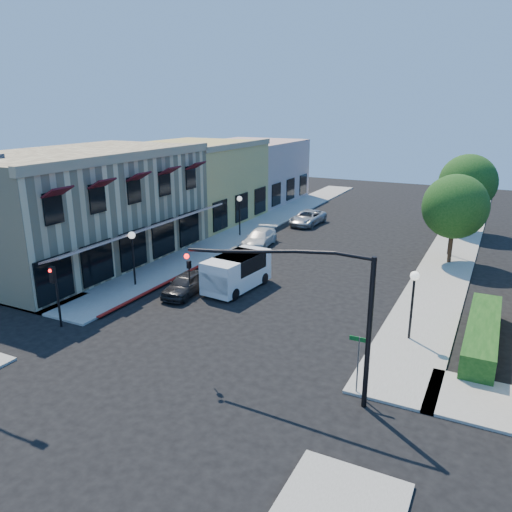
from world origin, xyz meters
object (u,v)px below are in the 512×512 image
at_px(street_name_sign, 358,356).
at_px(lamppost_right_near, 414,288).
at_px(street_tree_b, 468,183).
at_px(parked_car_d, 308,218).
at_px(signal_mast_arm, 315,298).
at_px(street_tree_a, 455,207).
at_px(secondary_signal, 55,285).
at_px(parked_car_c, 260,238).
at_px(lamppost_right_far, 451,221).
at_px(lamppost_left_far, 240,206).
at_px(parked_car_b, 237,257).
at_px(white_van, 236,270).
at_px(parked_car_a, 185,284).
at_px(lamppost_left_near, 132,245).

relative_size(street_name_sign, lamppost_right_near, 0.70).
distance_m(street_tree_b, lamppost_right_near, 24.07).
distance_m(lamppost_right_near, parked_car_d, 24.85).
bearing_deg(signal_mast_arm, street_tree_a, 81.83).
distance_m(street_tree_a, secondary_signal, 26.64).
bearing_deg(parked_car_c, street_tree_a, 1.24).
relative_size(lamppost_right_far, parked_car_c, 0.77).
height_order(signal_mast_arm, lamppost_left_far, signal_mast_arm).
distance_m(lamppost_right_near, parked_car_c, 18.62).
xyz_separation_m(parked_car_b, parked_car_d, (0.00, 14.14, 0.10)).
xyz_separation_m(street_name_sign, parked_car_d, (-12.30, 26.69, -1.02)).
bearing_deg(parked_car_b, street_tree_a, 25.07).
distance_m(white_van, parked_car_a, 3.25).
height_order(street_tree_b, parked_car_d, street_tree_b).
relative_size(secondary_signal, lamppost_right_far, 0.93).
xyz_separation_m(street_tree_b, parked_car_d, (-13.60, -3.11, -3.87)).
relative_size(lamppost_right_far, parked_car_b, 1.02).
bearing_deg(lamppost_left_far, parked_car_d, 61.77).
distance_m(street_tree_b, street_name_sign, 29.96).
relative_size(street_name_sign, white_van, 0.49).
bearing_deg(lamppost_left_near, lamppost_right_near, 0.00).
bearing_deg(parked_car_c, street_tree_b, 33.17).
xyz_separation_m(lamppost_left_far, parked_car_d, (3.70, 6.89, -2.06)).
height_order(street_tree_a, secondary_signal, street_tree_a).
distance_m(street_tree_b, white_van, 24.54).
distance_m(lamppost_right_near, white_van, 11.37).
bearing_deg(white_van, parked_car_c, 107.93).
relative_size(secondary_signal, lamppost_left_near, 0.93).
bearing_deg(parked_car_b, street_name_sign, -48.57).
bearing_deg(lamppost_left_far, signal_mast_arm, -55.00).
distance_m(signal_mast_arm, parked_car_d, 29.59).
bearing_deg(parked_car_d, parked_car_a, -86.44).
bearing_deg(parked_car_b, parked_car_c, 95.48).
xyz_separation_m(secondary_signal, street_name_sign, (15.50, 0.79, -0.62)).
relative_size(signal_mast_arm, parked_car_d, 1.65).
relative_size(signal_mast_arm, lamppost_right_far, 2.24).
bearing_deg(lamppost_right_near, lamppost_left_near, 180.00).
height_order(lamppost_left_far, white_van, lamppost_left_far).
bearing_deg(lamppost_right_far, parked_car_c, -164.14).
distance_m(lamppost_left_near, lamppost_right_near, 17.00).
relative_size(lamppost_left_far, white_van, 0.71).
bearing_deg(parked_car_d, parked_car_b, -86.44).
bearing_deg(parked_car_b, parked_car_a, -92.99).
bearing_deg(white_van, street_tree_a, 45.60).
xyz_separation_m(lamppost_right_far, parked_car_c, (-14.08, -4.00, -2.06)).
height_order(street_tree_b, white_van, street_tree_b).
distance_m(street_name_sign, parked_car_c, 22.11).
distance_m(signal_mast_arm, street_name_sign, 2.98).
distance_m(secondary_signal, lamppost_left_near, 6.63).
bearing_deg(lamppost_right_near, lamppost_left_far, 140.53).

